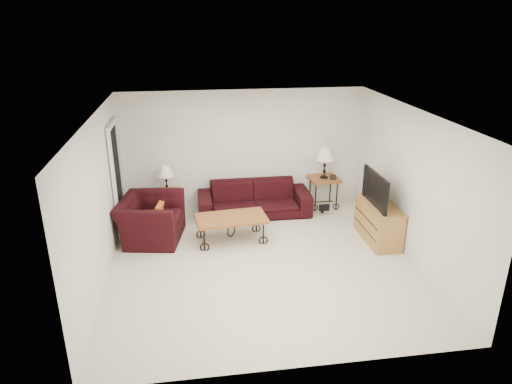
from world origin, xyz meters
TOP-DOWN VIEW (x-y plane):
  - ground at (0.00, 0.00)m, footprint 5.00×5.00m
  - wall_back at (0.00, 2.50)m, footprint 5.00×0.02m
  - wall_front at (0.00, -2.50)m, footprint 5.00×0.02m
  - wall_left at (-2.50, 0.00)m, footprint 0.02×5.00m
  - wall_right at (2.50, 0.00)m, footprint 0.02×5.00m
  - ceiling at (0.00, 0.00)m, footprint 5.00×5.00m
  - doorway at (-2.47, 1.65)m, footprint 0.08×0.94m
  - sofa at (0.15, 2.02)m, footprint 2.29×0.90m
  - side_table_left at (-1.61, 2.20)m, footprint 0.51×0.51m
  - side_table_right at (1.68, 2.20)m, footprint 0.65×0.65m
  - lamp_left at (-1.61, 2.20)m, footprint 0.32×0.32m
  - lamp_right at (1.68, 2.20)m, footprint 0.40×0.40m
  - photo_frame_left at (-1.76, 2.05)m, footprint 0.11×0.03m
  - photo_frame_right at (1.83, 2.05)m, footprint 0.13×0.04m
  - coffee_table at (-0.43, 0.87)m, footprint 1.33×0.80m
  - armchair at (-1.88, 1.17)m, footprint 1.25×1.38m
  - throw_pillow at (-1.73, 1.12)m, footprint 0.15×0.37m
  - tv_stand at (2.23, 0.53)m, footprint 0.49×1.17m
  - television at (2.21, 0.53)m, footprint 0.14×1.05m
  - backpack at (1.57, 1.84)m, footprint 0.40×0.36m

SIDE VIEW (x-z plane):
  - ground at x=0.00m, z-range 0.00..0.00m
  - backpack at x=1.57m, z-range 0.00..0.42m
  - coffee_table at x=-0.43m, z-range 0.00..0.48m
  - side_table_left at x=-1.61m, z-range 0.00..0.54m
  - side_table_right at x=1.68m, z-range 0.00..0.66m
  - sofa at x=0.15m, z-range 0.00..0.67m
  - tv_stand at x=2.23m, z-range 0.00..0.70m
  - armchair at x=-1.88m, z-range 0.00..0.79m
  - throw_pillow at x=-1.73m, z-range 0.34..0.70m
  - photo_frame_left at x=-1.76m, z-range 0.54..0.63m
  - photo_frame_right at x=1.83m, z-range 0.66..0.77m
  - lamp_left at x=-1.61m, z-range 0.54..1.07m
  - lamp_right at x=1.68m, z-range 0.66..1.32m
  - television at x=2.21m, z-range 0.70..1.30m
  - doorway at x=-2.47m, z-range 0.00..2.04m
  - wall_back at x=0.00m, z-range 0.00..2.50m
  - wall_front at x=0.00m, z-range 0.00..2.50m
  - wall_left at x=-2.50m, z-range 0.00..2.50m
  - wall_right at x=2.50m, z-range 0.00..2.50m
  - ceiling at x=0.00m, z-range 2.50..2.50m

